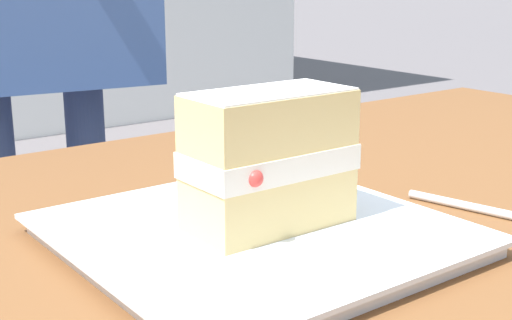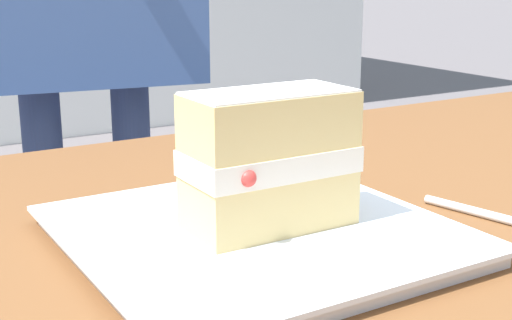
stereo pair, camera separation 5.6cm
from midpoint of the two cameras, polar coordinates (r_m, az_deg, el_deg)
The scene contains 3 objects.
dessert_plate at distance 0.58m, azimuth -2.78°, elevation -6.01°, with size 0.29×0.29×0.02m.
cake_slice at distance 0.56m, azimuth -1.80°, elevation -0.00°, with size 0.13×0.08×0.11m.
dessert_fork at distance 0.66m, azimuth 17.26°, elevation -4.26°, with size 0.05×0.17×0.01m.
Camera 1 is at (-0.37, -0.38, 0.97)m, focal length 50.46 mm.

